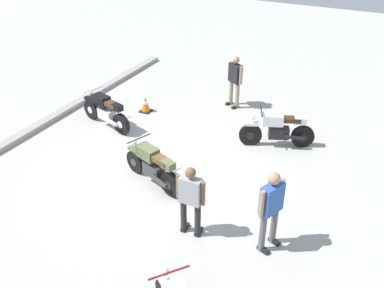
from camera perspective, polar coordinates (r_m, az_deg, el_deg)
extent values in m
plane|color=#ADAAA3|center=(11.15, -3.30, -3.36)|extent=(40.00, 40.00, 0.00)
cube|color=gray|center=(13.72, -20.24, 1.96)|extent=(14.00, 0.30, 0.15)
cylinder|color=black|center=(10.98, -7.44, -2.29)|extent=(0.35, 0.62, 0.60)
cylinder|color=black|center=(10.09, -2.84, -5.34)|extent=(0.35, 0.62, 0.60)
cylinder|color=#333333|center=(10.98, -7.44, -2.29)|extent=(0.24, 0.26, 0.21)
cylinder|color=#333333|center=(10.09, -2.84, -5.34)|extent=(0.24, 0.26, 0.21)
cube|color=#333333|center=(10.44, -5.10, -3.41)|extent=(0.45, 0.62, 0.32)
cube|color=#515B38|center=(10.36, -5.89, -1.12)|extent=(0.49, 0.64, 0.30)
cube|color=#515B38|center=(10.81, -7.56, -0.82)|extent=(0.30, 0.47, 0.08)
cube|color=brown|center=(10.04, -4.31, -2.01)|extent=(0.45, 0.65, 0.12)
cube|color=#515B38|center=(9.86, -3.20, -2.80)|extent=(0.32, 0.38, 0.18)
cylinder|color=#333333|center=(10.12, -4.41, -4.94)|extent=(0.29, 0.56, 0.16)
cylinder|color=#333333|center=(10.46, -7.08, 0.74)|extent=(0.67, 0.27, 0.04)
sphere|color=silver|center=(10.72, -7.72, 0.24)|extent=(0.16, 0.16, 0.16)
cylinder|color=black|center=(13.82, -13.20, 4.50)|extent=(0.29, 0.65, 0.64)
cylinder|color=black|center=(12.76, -9.37, 2.63)|extent=(0.29, 0.65, 0.64)
cylinder|color=silver|center=(13.82, -13.20, 4.50)|extent=(0.19, 0.25, 0.22)
cylinder|color=silver|center=(12.76, -9.37, 2.63)|extent=(0.19, 0.25, 0.22)
cube|color=silver|center=(13.20, -11.27, 3.93)|extent=(0.42, 0.61, 0.32)
cube|color=black|center=(13.18, -11.98, 5.73)|extent=(0.46, 0.62, 0.30)
cube|color=black|center=(13.68, -13.37, 5.81)|extent=(0.27, 0.47, 0.08)
cube|color=#4C2D19|center=(12.84, -10.77, 5.27)|extent=(0.41, 0.65, 0.12)
cube|color=black|center=(12.63, -9.92, 4.81)|extent=(0.30, 0.37, 0.18)
cylinder|color=silver|center=(12.84, -10.75, 2.94)|extent=(0.25, 0.57, 0.16)
cylinder|color=silver|center=(13.33, -12.95, 7.09)|extent=(0.68, 0.22, 0.04)
sphere|color=silver|center=(13.58, -13.41, 6.55)|extent=(0.16, 0.16, 0.16)
cube|color=white|center=(7.47, -3.57, -17.89)|extent=(0.40, 0.44, 0.08)
cylinder|color=maroon|center=(7.04, -3.07, -16.71)|extent=(0.57, 0.46, 0.04)
sphere|color=silver|center=(7.32, -3.70, -16.61)|extent=(0.16, 0.16, 0.16)
cylinder|color=black|center=(12.14, 7.76, 1.22)|extent=(0.36, 0.64, 0.64)
cylinder|color=black|center=(12.33, 14.49, 0.97)|extent=(0.36, 0.64, 0.64)
cylinder|color=black|center=(12.14, 7.76, 1.22)|extent=(0.22, 0.26, 0.22)
cylinder|color=black|center=(12.33, 14.49, 0.97)|extent=(0.22, 0.26, 0.22)
cube|color=black|center=(12.17, 11.43, 1.50)|extent=(0.48, 0.62, 0.32)
cube|color=silver|center=(11.96, 10.68, 3.21)|extent=(0.51, 0.64, 0.30)
cube|color=silver|center=(11.97, 7.88, 2.68)|extent=(0.32, 0.47, 0.08)
cube|color=#382314|center=(12.02, 12.82, 3.20)|extent=(0.47, 0.65, 0.12)
cube|color=silver|center=(12.08, 14.21, 3.06)|extent=(0.33, 0.38, 0.18)
cylinder|color=black|center=(12.11, 13.37, 0.83)|extent=(0.32, 0.56, 0.16)
cylinder|color=black|center=(11.81, 9.20, 4.35)|extent=(0.66, 0.31, 0.04)
sphere|color=silver|center=(11.88, 8.07, 3.53)|extent=(0.16, 0.16, 0.16)
cylinder|color=#59595B|center=(8.69, 9.35, -11.58)|extent=(0.17, 0.17, 0.88)
cube|color=black|center=(8.93, 9.43, -13.68)|extent=(0.19, 0.28, 0.08)
cylinder|color=#59595B|center=(8.90, 10.82, -10.51)|extent=(0.17, 0.17, 0.88)
cube|color=black|center=(9.14, 10.87, -12.59)|extent=(0.19, 0.28, 0.08)
cube|color=#3359A5|center=(8.32, 10.56, -7.14)|extent=(0.54, 0.38, 0.63)
cylinder|color=tan|center=(8.12, 9.27, -7.91)|extent=(0.12, 0.12, 0.59)
cylinder|color=tan|center=(8.50, 11.82, -6.20)|extent=(0.12, 0.12, 0.59)
sphere|color=tan|center=(8.05, 10.87, -4.52)|extent=(0.24, 0.24, 0.24)
cylinder|color=#262628|center=(8.92, 0.75, -10.07)|extent=(0.13, 0.13, 0.81)
cube|color=black|center=(9.20, 0.90, -11.59)|extent=(0.26, 0.10, 0.08)
cylinder|color=#262628|center=(9.02, -1.12, -9.48)|extent=(0.13, 0.13, 0.81)
cube|color=black|center=(9.30, -0.93, -11.00)|extent=(0.26, 0.10, 0.08)
cube|color=#99999E|center=(8.53, -0.20, -6.22)|extent=(0.23, 0.46, 0.58)
cylinder|color=brown|center=(8.43, 1.48, -6.61)|extent=(0.09, 0.09, 0.54)
cylinder|color=brown|center=(8.62, -1.84, -5.65)|extent=(0.09, 0.09, 0.54)
sphere|color=brown|center=(8.28, -0.20, -3.84)|extent=(0.22, 0.22, 0.22)
cylinder|color=gray|center=(14.45, 5.22, 6.85)|extent=(0.18, 0.18, 0.86)
cube|color=black|center=(14.58, 4.96, 5.41)|extent=(0.27, 0.22, 0.08)
cylinder|color=gray|center=(14.20, 6.03, 6.37)|extent=(0.18, 0.18, 0.86)
cube|color=black|center=(14.33, 5.75, 4.91)|extent=(0.27, 0.22, 0.08)
cube|color=black|center=(14.05, 5.77, 9.34)|extent=(0.44, 0.53, 0.61)
cylinder|color=tan|center=(14.25, 5.08, 9.78)|extent=(0.12, 0.12, 0.57)
cylinder|color=tan|center=(13.83, 6.49, 9.04)|extent=(0.12, 0.12, 0.57)
sphere|color=tan|center=(13.89, 5.87, 11.07)|extent=(0.23, 0.23, 0.23)
cube|color=black|center=(14.14, -6.14, 4.39)|extent=(0.36, 0.36, 0.03)
cone|color=orange|center=(14.02, -6.20, 5.37)|extent=(0.28, 0.28, 0.50)
cylinder|color=white|center=(14.01, -6.21, 5.51)|extent=(0.19, 0.19, 0.08)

